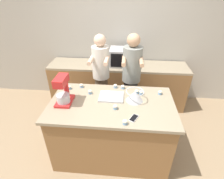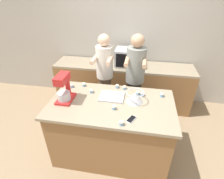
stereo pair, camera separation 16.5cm
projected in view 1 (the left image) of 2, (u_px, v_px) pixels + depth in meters
ground_plane at (112, 150)px, 2.84m from camera, size 16.00×16.00×0.00m
back_wall at (119, 38)px, 3.60m from camera, size 10.00×0.06×2.70m
island_counter at (112, 129)px, 2.59m from camera, size 1.68×0.95×0.95m
back_counter at (117, 84)px, 3.77m from camera, size 2.80×0.60×0.91m
person_left at (101, 79)px, 3.04m from camera, size 0.31×0.48×1.66m
person_right at (131, 80)px, 3.00m from camera, size 0.33×0.50×1.69m
stand_mixer at (63, 91)px, 2.27m from camera, size 0.20×0.30×0.38m
mixing_bowl at (135, 96)px, 2.35m from camera, size 0.24×0.24×0.15m
baking_tray at (111, 96)px, 2.45m from camera, size 0.34×0.27×0.04m
microwave_oven at (122, 57)px, 3.44m from camera, size 0.47×0.39×0.33m
cell_phone at (134, 118)px, 2.07m from camera, size 0.13×0.16×0.01m
cupcake_0 at (123, 87)px, 2.64m from camera, size 0.06×0.06×0.06m
cupcake_1 at (160, 92)px, 2.51m from camera, size 0.06×0.06×0.06m
cupcake_2 at (115, 86)px, 2.67m from camera, size 0.06×0.06×0.06m
cupcake_3 at (125, 122)px, 1.97m from camera, size 0.06×0.06×0.06m
cupcake_4 at (69, 87)px, 2.63m from camera, size 0.06×0.06×0.06m
cupcake_5 at (115, 107)px, 2.21m from camera, size 0.06×0.06×0.06m
cupcake_6 at (90, 92)px, 2.52m from camera, size 0.06×0.06×0.06m
cupcake_7 at (141, 92)px, 2.51m from camera, size 0.06×0.06×0.06m
cupcake_8 at (137, 92)px, 2.53m from camera, size 0.06×0.06×0.06m
cupcake_9 at (82, 86)px, 2.68m from camera, size 0.06×0.06×0.06m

